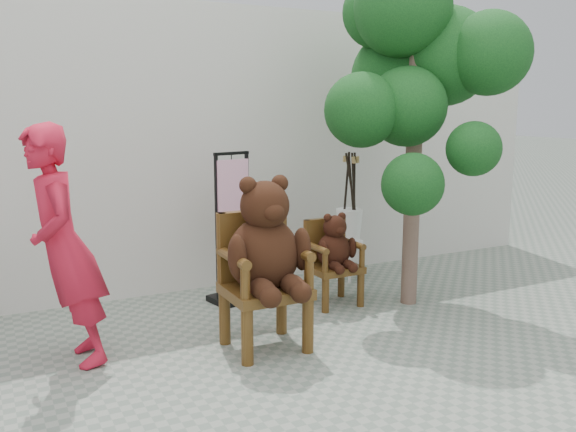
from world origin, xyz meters
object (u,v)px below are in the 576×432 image
(display_stand, at_px, (233,245))
(stool_bucket, at_px, (349,224))
(chair_big, at_px, (265,253))
(chair_small, at_px, (333,251))
(person, at_px, (65,248))
(tree, at_px, (417,67))

(display_stand, bearing_deg, stool_bucket, -7.06)
(chair_big, height_order, display_stand, display_stand)
(chair_small, xyz_separation_m, display_stand, (-0.85, 0.53, 0.04))
(person, height_order, stool_bucket, person)
(person, relative_size, display_stand, 1.21)
(stool_bucket, distance_m, tree, 1.90)
(stool_bucket, bearing_deg, person, -162.58)
(chair_big, distance_m, tree, 2.47)
(display_stand, relative_size, stool_bucket, 1.04)
(chair_small, bearing_deg, person, -172.61)
(display_stand, bearing_deg, tree, -36.06)
(person, relative_size, tree, 0.55)
(chair_small, xyz_separation_m, tree, (0.79, -0.20, 1.79))
(stool_bucket, bearing_deg, chair_small, -132.66)
(chair_small, xyz_separation_m, stool_bucket, (0.61, 0.66, 0.10))
(display_stand, distance_m, stool_bucket, 1.46)
(chair_small, height_order, person, person)
(chair_small, relative_size, display_stand, 0.61)
(display_stand, distance_m, tree, 2.50)
(chair_big, relative_size, display_stand, 0.94)
(stool_bucket, bearing_deg, chair_big, -140.80)
(person, xyz_separation_m, stool_bucket, (3.14, 0.99, -0.27))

